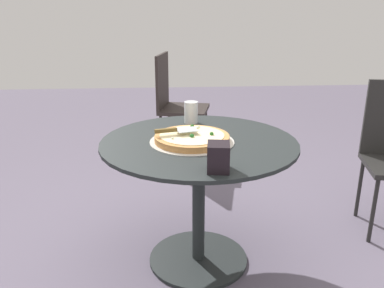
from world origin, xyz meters
The scene contains 7 objects.
ground_plane centered at (0.00, 0.00, 0.00)m, with size 10.00×10.00×0.00m, color slate.
patio_table centered at (0.00, 0.00, 0.51)m, with size 0.98×0.98×0.69m.
pizza_on_tray centered at (-0.04, -0.02, 0.71)m, with size 0.42×0.42×0.05m.
pizza_server centered at (-0.11, -0.01, 0.75)m, with size 0.22×0.10×0.02m.
drinking_cup centered at (-0.02, 0.33, 0.75)m, with size 0.08×0.08×0.12m, color silver.
napkin_dispenser centered at (0.04, -0.38, 0.75)m, with size 0.10×0.09×0.11m, color black.
patio_chair_far centered at (-0.07, 1.59, 0.54)m, with size 0.49×0.49×0.94m.
Camera 1 is at (-0.17, -1.87, 1.32)m, focal length 37.46 mm.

